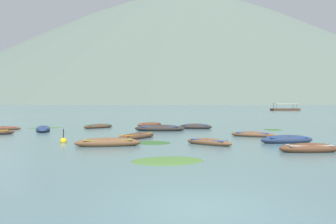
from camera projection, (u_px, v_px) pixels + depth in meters
name	position (u px, v px, depth m)	size (l,w,h in m)	color
ground_plane	(132.00, 104.00, 1500.02)	(6000.00, 6000.00, 0.00)	slate
mountain_1	(12.00, 56.00, 1572.95)	(1058.31, 1058.31, 419.33)	slate
mountain_2	(183.00, 39.00, 1305.88)	(1743.98, 1743.98, 474.68)	#56665B
rowboat_0	(160.00, 128.00, 31.28)	(4.52, 1.89, 0.67)	#2D2826
rowboat_1	(253.00, 135.00, 25.88)	(3.16, 2.41, 0.47)	brown
rowboat_2	(108.00, 143.00, 20.18)	(3.79, 1.31, 0.60)	brown
rowboat_3	(136.00, 136.00, 24.42)	(3.18, 3.72, 0.50)	#4C3323
rowboat_4	(309.00, 148.00, 17.73)	(3.09, 1.09, 0.56)	brown
rowboat_5	(98.00, 126.00, 34.95)	(3.22, 2.91, 0.50)	#4C3323
rowboat_6	(195.00, 127.00, 33.79)	(3.28, 1.77, 0.62)	#2D2826
rowboat_7	(287.00, 140.00, 21.77)	(3.39, 1.20, 0.60)	navy
rowboat_8	(4.00, 128.00, 32.82)	(3.22, 1.07, 0.37)	brown
rowboat_9	(150.00, 125.00, 37.76)	(3.08, 2.55, 0.50)	brown
rowboat_11	(43.00, 129.00, 31.04)	(2.09, 4.45, 0.56)	navy
rowboat_12	(209.00, 142.00, 20.82)	(2.71, 2.74, 0.47)	brown
ferry_0	(285.00, 109.00, 115.50)	(9.28, 3.62, 2.54)	#4C3323
mooring_buoy	(64.00, 141.00, 21.97)	(0.42, 0.42, 0.96)	yellow
weed_patch_0	(273.00, 130.00, 32.31)	(1.57, 1.57, 0.14)	#2D5628
weed_patch_1	(153.00, 143.00, 21.69)	(2.06, 2.05, 0.14)	#2D5628
weed_patch_2	(45.00, 128.00, 34.80)	(3.30, 1.45, 0.14)	#38662D
weed_patch_4	(168.00, 161.00, 14.96)	(3.07, 2.30, 0.14)	#477033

